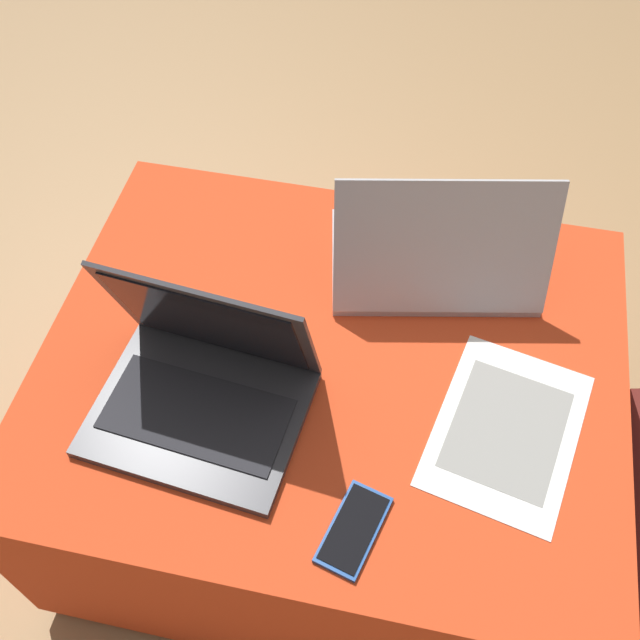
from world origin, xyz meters
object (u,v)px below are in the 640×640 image
laptop_far (435,256)px  cell_phone (354,529)px  laptop_near (203,382)px  paper_sheet (507,429)px

laptop_far → cell_phone: (-0.05, -0.49, -0.05)m
laptop_near → cell_phone: (0.27, -0.16, -0.05)m
laptop_near → cell_phone: laptop_near is taller
laptop_far → paper_sheet: size_ratio=1.19×
laptop_near → laptop_far: laptop_near is taller
laptop_far → paper_sheet: 0.33m
laptop_near → laptop_far: 0.46m
laptop_far → laptop_near: bearing=34.6°
laptop_near → cell_phone: 0.32m
cell_phone → paper_sheet: size_ratio=0.44×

